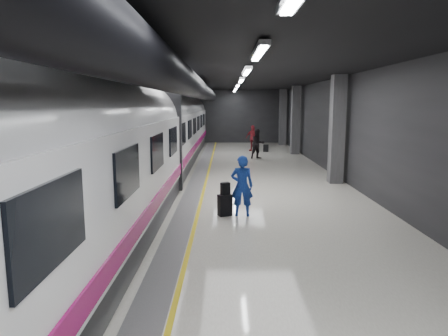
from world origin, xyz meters
TOP-DOWN VIEW (x-y plane):
  - ground at (0.00, 0.00)m, footprint 40.00×40.00m
  - platform_hall at (-0.29, 0.96)m, footprint 10.02×40.02m
  - train at (-3.25, -0.00)m, footprint 3.05×38.00m
  - traveler_main at (0.38, -3.13)m, footprint 0.69×0.47m
  - suitcase_main at (-0.13, -3.11)m, footprint 0.46×0.38m
  - shoulder_bag at (-0.11, -3.08)m, footprint 0.31×0.25m
  - traveler_far_a at (1.86, 9.55)m, footprint 1.08×0.97m
  - traveler_far_b at (1.81, 13.60)m, footprint 1.15×0.95m
  - suitcase_far at (2.73, 13.13)m, footprint 0.39×0.30m

SIDE VIEW (x-z plane):
  - ground at x=0.00m, z-range 0.00..0.00m
  - suitcase_far at x=2.73m, z-range 0.00..0.51m
  - suitcase_main at x=-0.13m, z-range 0.00..0.64m
  - shoulder_bag at x=-0.11m, z-range 0.64..1.00m
  - traveler_main at x=0.38m, z-range 0.00..1.82m
  - traveler_far_a at x=1.86m, z-range 0.00..1.82m
  - traveler_far_b at x=1.81m, z-range 0.00..1.83m
  - train at x=-3.25m, z-range 0.04..4.09m
  - platform_hall at x=-0.29m, z-range 1.28..5.79m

